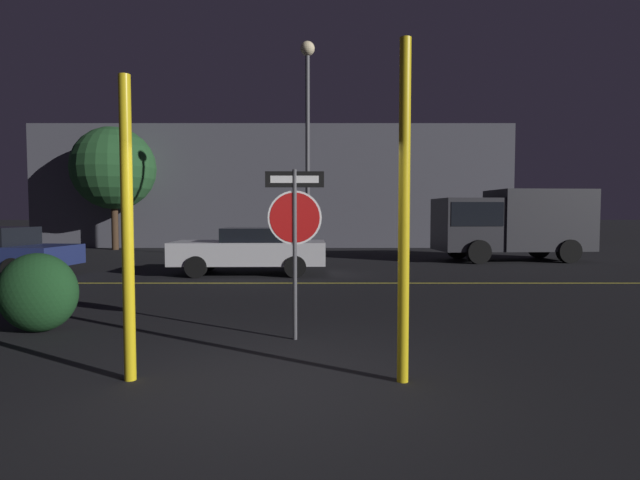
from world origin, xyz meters
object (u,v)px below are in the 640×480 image
yellow_pole_left (125,230)px  delivery_truck (507,221)px  yellow_pole_right (402,213)px  street_lamp (305,112)px  passing_car_2 (248,250)px  stop_sign (292,220)px  hedge_bush_1 (35,293)px  tree_0 (111,168)px

yellow_pole_left → delivery_truck: (9.02, 13.29, -0.13)m
yellow_pole_right → street_lamp: bearing=95.7°
yellow_pole_right → passing_car_2: size_ratio=0.79×
stop_sign → street_lamp: bearing=90.0°
delivery_truck → street_lamp: (-7.47, -0.13, 3.99)m
yellow_pole_left → passing_car_2: (-0.03, 9.24, -0.90)m
delivery_truck → yellow_pole_left: bearing=141.0°
stop_sign → delivery_truck: (7.37, 11.59, -0.20)m
hedge_bush_1 → yellow_pole_right: bearing=-23.5°
yellow_pole_right → tree_0: (-10.81, 19.00, 2.15)m
stop_sign → hedge_bush_1: stop_sign is taller
yellow_pole_right → tree_0: 21.96m
yellow_pole_left → stop_sign: bearing=45.7°
yellow_pole_right → street_lamp: 13.78m
tree_0 → delivery_truck: bearing=-18.5°
tree_0 → yellow_pole_left: bearing=-67.3°
yellow_pole_right → yellow_pole_left: bearing=179.0°
yellow_pole_right → hedge_bush_1: yellow_pole_right is taller
yellow_pole_left → yellow_pole_right: bearing=-1.0°
hedge_bush_1 → street_lamp: bearing=71.3°
stop_sign → hedge_bush_1: (-3.84, 0.46, -1.08)m
hedge_bush_1 → passing_car_2: (2.15, 7.09, 0.11)m
passing_car_2 → tree_0: 12.93m
stop_sign → tree_0: (-9.59, 17.25, 2.25)m
stop_sign → yellow_pole_right: yellow_pole_right is taller
passing_car_2 → tree_0: (-7.91, 9.71, 3.22)m
delivery_truck → stop_sign: bearing=142.7°
stop_sign → street_lamp: (-0.10, 11.46, 3.79)m
tree_0 → stop_sign: bearing=-60.9°
delivery_truck → street_lamp: size_ratio=0.71×
stop_sign → passing_car_2: bearing=102.0°
hedge_bush_1 → delivery_truck: (11.21, 11.14, 0.88)m
hedge_bush_1 → tree_0: tree_0 is taller
stop_sign → yellow_pole_left: size_ratio=0.74×
hedge_bush_1 → tree_0: bearing=108.9°
delivery_truck → street_lamp: 8.47m
yellow_pole_left → delivery_truck: 16.07m
stop_sign → tree_0: 19.87m
passing_car_2 → yellow_pole_left: bearing=178.8°
stop_sign → passing_car_2: size_ratio=0.53×
yellow_pole_left → tree_0: tree_0 is taller
yellow_pole_right → delivery_truck: 14.69m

